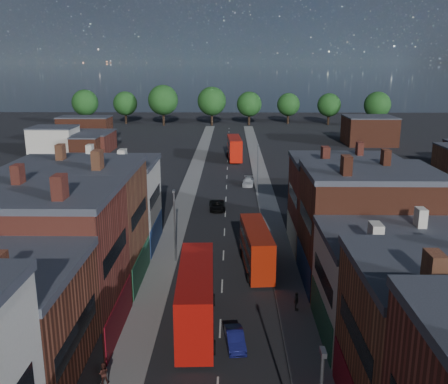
{
  "coord_description": "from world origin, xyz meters",
  "views": [
    {
      "loc": [
        0.89,
        -20.71,
        21.09
      ],
      "look_at": [
        0.0,
        36.12,
        6.35
      ],
      "focal_mm": 40.0,
      "sensor_mm": 36.0,
      "label": 1
    }
  ],
  "objects_px": {
    "bus_2": "(234,148)",
    "ped_1": "(103,373)",
    "car_2": "(217,206)",
    "ped_3": "(296,301)",
    "car_3": "(248,182)",
    "bus_0": "(196,297)",
    "bus_1": "(256,247)",
    "car_1": "(235,339)"
  },
  "relations": [
    {
      "from": "bus_1",
      "to": "car_1",
      "type": "distance_m",
      "value": 15.22
    },
    {
      "from": "bus_0",
      "to": "car_2",
      "type": "bearing_deg",
      "value": 86.47
    },
    {
      "from": "car_3",
      "to": "ped_1",
      "type": "relative_size",
      "value": 2.99
    },
    {
      "from": "car_1",
      "to": "car_3",
      "type": "height_order",
      "value": "car_3"
    },
    {
      "from": "car_3",
      "to": "car_2",
      "type": "bearing_deg",
      "value": -103.16
    },
    {
      "from": "bus_0",
      "to": "car_3",
      "type": "height_order",
      "value": "bus_0"
    },
    {
      "from": "car_3",
      "to": "bus_2",
      "type": "bearing_deg",
      "value": 100.46
    },
    {
      "from": "car_1",
      "to": "ped_3",
      "type": "bearing_deg",
      "value": 38.93
    },
    {
      "from": "ped_1",
      "to": "ped_3",
      "type": "distance_m",
      "value": 17.71
    },
    {
      "from": "car_2",
      "to": "ped_3",
      "type": "relative_size",
      "value": 2.86
    },
    {
      "from": "bus_0",
      "to": "bus_2",
      "type": "xyz_separation_m",
      "value": [
        3.44,
        73.26,
        -0.07
      ]
    },
    {
      "from": "car_2",
      "to": "ped_3",
      "type": "height_order",
      "value": "ped_3"
    },
    {
      "from": "ped_3",
      "to": "ped_1",
      "type": "bearing_deg",
      "value": 137.44
    },
    {
      "from": "bus_1",
      "to": "car_2",
      "type": "bearing_deg",
      "value": 97.3
    },
    {
      "from": "car_1",
      "to": "ped_3",
      "type": "relative_size",
      "value": 2.23
    },
    {
      "from": "bus_0",
      "to": "bus_1",
      "type": "xyz_separation_m",
      "value": [
        5.44,
        12.24,
        -0.36
      ]
    },
    {
      "from": "car_2",
      "to": "ped_1",
      "type": "bearing_deg",
      "value": -102.47
    },
    {
      "from": "bus_1",
      "to": "car_1",
      "type": "height_order",
      "value": "bus_1"
    },
    {
      "from": "car_2",
      "to": "ped_3",
      "type": "distance_m",
      "value": 31.98
    },
    {
      "from": "ped_1",
      "to": "car_2",
      "type": "bearing_deg",
      "value": -110.91
    },
    {
      "from": "bus_0",
      "to": "ped_1",
      "type": "relative_size",
      "value": 7.92
    },
    {
      "from": "bus_1",
      "to": "car_2",
      "type": "distance_m",
      "value": 22.28
    },
    {
      "from": "ped_1",
      "to": "ped_3",
      "type": "bearing_deg",
      "value": -155.71
    },
    {
      "from": "bus_0",
      "to": "car_3",
      "type": "distance_m",
      "value": 49.57
    },
    {
      "from": "bus_0",
      "to": "car_1",
      "type": "xyz_separation_m",
      "value": [
        3.14,
        -2.7,
        -2.18
      ]
    },
    {
      "from": "bus_0",
      "to": "car_1",
      "type": "bearing_deg",
      "value": -42.97
    },
    {
      "from": "car_3",
      "to": "ped_1",
      "type": "distance_m",
      "value": 57.91
    },
    {
      "from": "bus_2",
      "to": "ped_1",
      "type": "height_order",
      "value": "bus_2"
    },
    {
      "from": "bus_2",
      "to": "ped_3",
      "type": "xyz_separation_m",
      "value": [
        5.07,
        -70.34,
        -1.77
      ]
    },
    {
      "from": "bus_0",
      "to": "ped_1",
      "type": "height_order",
      "value": "bus_0"
    },
    {
      "from": "bus_0",
      "to": "ped_3",
      "type": "xyz_separation_m",
      "value": [
        8.51,
        2.92,
        -1.84
      ]
    },
    {
      "from": "bus_0",
      "to": "car_2",
      "type": "height_order",
      "value": "bus_0"
    },
    {
      "from": "bus_1",
      "to": "ped_3",
      "type": "distance_m",
      "value": 9.92
    },
    {
      "from": "bus_1",
      "to": "bus_0",
      "type": "bearing_deg",
      "value": -118.89
    },
    {
      "from": "bus_1",
      "to": "bus_2",
      "type": "distance_m",
      "value": 61.06
    },
    {
      "from": "bus_2",
      "to": "ped_1",
      "type": "relative_size",
      "value": 7.75
    },
    {
      "from": "ped_1",
      "to": "bus_2",
      "type": "bearing_deg",
      "value": -108.5
    },
    {
      "from": "bus_0",
      "to": "bus_1",
      "type": "relative_size",
      "value": 1.14
    },
    {
      "from": "bus_1",
      "to": "ped_1",
      "type": "distance_m",
      "value": 22.8
    },
    {
      "from": "car_1",
      "to": "ped_1",
      "type": "relative_size",
      "value": 2.47
    },
    {
      "from": "bus_0",
      "to": "ped_3",
      "type": "bearing_deg",
      "value": 16.67
    },
    {
      "from": "bus_2",
      "to": "car_3",
      "type": "bearing_deg",
      "value": -87.96
    }
  ]
}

